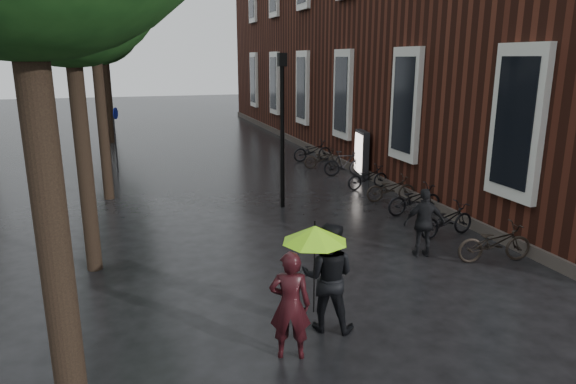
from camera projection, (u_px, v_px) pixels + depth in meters
name	position (u px, v px, depth m)	size (l,w,h in m)	color
brick_building	(406.00, 26.00, 25.45)	(10.20, 33.20, 12.00)	#38160F
street_trees	(92.00, 2.00, 17.83)	(4.33, 34.03, 8.91)	black
person_burgundy	(290.00, 305.00, 7.71)	(0.63, 0.41, 1.73)	black
person_black	(328.00, 277.00, 8.52)	(0.91, 0.71, 1.88)	black
lime_umbrella	(315.00, 234.00, 7.89)	(1.04, 1.04, 1.54)	black
pedestrian_walking	(424.00, 223.00, 11.74)	(0.94, 0.39, 1.61)	black
parked_bicycles	(375.00, 182.00, 17.17)	(2.06, 12.93, 0.99)	black
ad_lightbox	(361.00, 154.00, 19.60)	(0.27, 1.18, 1.79)	black
lamp_post	(282.00, 116.00, 15.15)	(0.24, 0.24, 4.60)	black
cycle_sign	(116.00, 129.00, 20.46)	(0.13, 0.47, 2.56)	#262628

